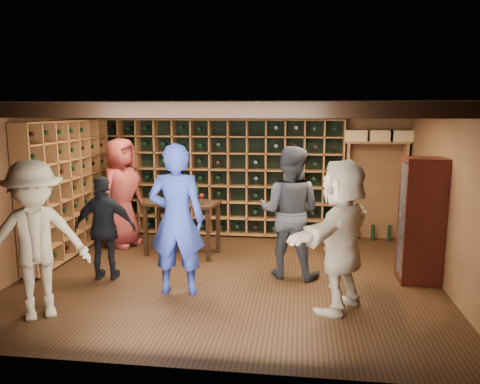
# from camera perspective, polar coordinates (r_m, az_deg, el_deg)

# --- Properties ---
(ground) EXTENTS (6.00, 6.00, 0.00)m
(ground) POSITION_cam_1_polar(r_m,az_deg,el_deg) (6.99, -1.41, -10.34)
(ground) COLOR #331B0E
(ground) RESTS_ON ground
(room_shell) EXTENTS (6.00, 6.00, 6.00)m
(room_shell) POSITION_cam_1_polar(r_m,az_deg,el_deg) (6.61, -1.43, 9.90)
(room_shell) COLOR brown
(room_shell) RESTS_ON ground
(wine_rack_back) EXTENTS (4.65, 0.30, 2.20)m
(wine_rack_back) POSITION_cam_1_polar(r_m,az_deg,el_deg) (9.04, -2.48, 1.81)
(wine_rack_back) COLOR brown
(wine_rack_back) RESTS_ON ground
(wine_rack_left) EXTENTS (0.30, 2.65, 2.20)m
(wine_rack_left) POSITION_cam_1_polar(r_m,az_deg,el_deg) (8.35, -20.10, 0.55)
(wine_rack_left) COLOR brown
(wine_rack_left) RESTS_ON ground
(crate_shelf) EXTENTS (1.20, 0.32, 2.07)m
(crate_shelf) POSITION_cam_1_polar(r_m,az_deg,el_deg) (8.95, 16.37, 4.04)
(crate_shelf) COLOR brown
(crate_shelf) RESTS_ON ground
(display_cabinet) EXTENTS (0.55, 0.50, 1.75)m
(display_cabinet) POSITION_cam_1_polar(r_m,az_deg,el_deg) (7.07, 21.16, -3.55)
(display_cabinet) COLOR #380F0B
(display_cabinet) RESTS_ON ground
(man_blue_shirt) EXTENTS (0.76, 0.53, 2.01)m
(man_blue_shirt) POSITION_cam_1_polar(r_m,az_deg,el_deg) (6.20, -7.73, -3.36)
(man_blue_shirt) COLOR navy
(man_blue_shirt) RESTS_ON ground
(man_grey_suit) EXTENTS (1.07, 0.92, 1.92)m
(man_grey_suit) POSITION_cam_1_polar(r_m,az_deg,el_deg) (6.84, 6.07, -2.46)
(man_grey_suit) COLOR black
(man_grey_suit) RESTS_ON ground
(guest_red_floral) EXTENTS (0.88, 1.10, 1.95)m
(guest_red_floral) POSITION_cam_1_polar(r_m,az_deg,el_deg) (8.61, -14.23, -0.08)
(guest_red_floral) COLOR maroon
(guest_red_floral) RESTS_ON ground
(guest_woman_black) EXTENTS (0.92, 0.45, 1.51)m
(guest_woman_black) POSITION_cam_1_polar(r_m,az_deg,el_deg) (6.99, -16.13, -4.29)
(guest_woman_black) COLOR black
(guest_woman_black) RESTS_ON ground
(guest_khaki) EXTENTS (1.38, 1.25, 1.86)m
(guest_khaki) POSITION_cam_1_polar(r_m,az_deg,el_deg) (5.94, -23.70, -5.45)
(guest_khaki) COLOR gray
(guest_khaki) RESTS_ON ground
(guest_beige) EXTENTS (1.36, 1.77, 1.86)m
(guest_beige) POSITION_cam_1_polar(r_m,az_deg,el_deg) (5.79, 12.24, -5.21)
(guest_beige) COLOR tan
(guest_beige) RESTS_ON ground
(tasting_table) EXTENTS (1.29, 0.78, 1.19)m
(tasting_table) POSITION_cam_1_polar(r_m,az_deg,el_deg) (7.92, -7.13, -1.98)
(tasting_table) COLOR black
(tasting_table) RESTS_ON ground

